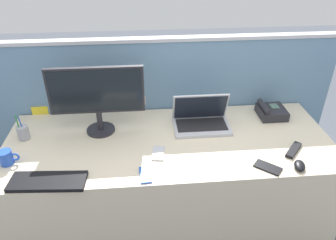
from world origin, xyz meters
The scene contains 14 objects.
ground_plane centered at (0.00, 0.00, 0.00)m, with size 10.00×10.00×0.00m, color #4C515B.
desk centered at (0.00, 0.00, 0.36)m, with size 2.07×0.81×0.73m, color beige.
cubicle_divider centered at (0.00, 0.44, 0.63)m, with size 2.50×0.08×1.25m.
desktop_monitor centered at (-0.44, 0.16, 1.00)m, with size 0.59×0.18×0.44m.
laptop centered at (0.23, 0.15, 0.78)m, with size 0.37×0.24×0.22m.
desk_phone centered at (0.75, 0.23, 0.77)m, with size 0.18×0.19×0.10m.
keyboard_main centered at (-0.67, -0.33, 0.74)m, with size 0.40×0.15×0.02m, color black.
computer_mouse_right_hand centered at (0.71, -0.33, 0.75)m, with size 0.06×0.10×0.03m, color black.
pen_cup centered at (-0.91, 0.10, 0.78)m, with size 0.07×0.07×0.18m.
cell_phone_blue_case centered at (-0.16, -0.32, 0.73)m, with size 0.06×0.13×0.01m, color blue.
cell_phone_silver_slab centered at (-0.07, -0.14, 0.73)m, with size 0.07×0.14×0.01m, color #B7BAC1.
cell_phone_black_slab centered at (0.53, -0.32, 0.73)m, with size 0.07×0.15×0.01m, color black.
tv_remote centered at (0.74, -0.18, 0.74)m, with size 0.04×0.17×0.02m, color black.
coffee_mug centered at (-0.94, -0.15, 0.77)m, with size 0.11×0.08×0.09m.
Camera 1 is at (-0.16, -1.68, 1.91)m, focal length 34.78 mm.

